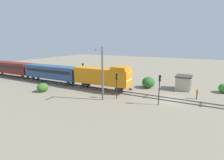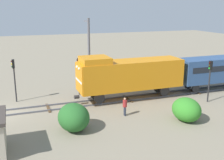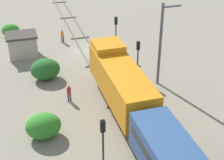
{
  "view_description": "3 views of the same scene",
  "coord_description": "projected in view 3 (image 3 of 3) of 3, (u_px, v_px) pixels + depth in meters",
  "views": [
    {
      "loc": [
        -27.73,
        -3.86,
        9.09
      ],
      "look_at": [
        0.4,
        10.91,
        2.06
      ],
      "focal_mm": 28.0,
      "sensor_mm": 36.0,
      "label": 1
    },
    {
      "loc": [
        26.14,
        1.3,
        9.52
      ],
      "look_at": [
        -0.63,
        10.98,
        2.1
      ],
      "focal_mm": 45.0,
      "sensor_mm": 36.0,
      "label": 2
    },
    {
      "loc": [
        8.27,
        37.31,
        17.44
      ],
      "look_at": [
        0.51,
        11.94,
        2.46
      ],
      "focal_mm": 55.0,
      "sensor_mm": 36.0,
      "label": 3
    }
  ],
  "objects": [
    {
      "name": "bush_mid",
      "position": [
        10.0,
        30.0,
        45.52
      ],
      "size": [
        2.3,
        1.88,
        1.67
      ],
      "primitive_type": "ellipsoid",
      "color": "#348226",
      "rests_on": "ground"
    },
    {
      "name": "relay_hut",
      "position": [
        22.0,
        45.0,
        39.88
      ],
      "size": [
        3.5,
        2.9,
        2.74
      ],
      "color": "#B2A893",
      "rests_on": "ground"
    },
    {
      "name": "worker_by_signal",
      "position": [
        69.0,
        92.0,
        31.48
      ],
      "size": [
        0.38,
        0.38,
        1.7
      ],
      "rotation": [
        0.0,
        0.0,
        5.68
      ],
      "color": "#262B38",
      "rests_on": "ground"
    },
    {
      "name": "locomotive",
      "position": [
        120.0,
        80.0,
        29.86
      ],
      "size": [
        2.9,
        11.6,
        4.6
      ],
      "color": "orange",
      "rests_on": "railway_track"
    },
    {
      "name": "traffic_signal_far",
      "position": [
        103.0,
        137.0,
        22.74
      ],
      "size": [
        0.32,
        0.34,
        4.31
      ],
      "color": "#262628",
      "rests_on": "ground"
    },
    {
      "name": "traffic_signal_mid",
      "position": [
        138.0,
        53.0,
        34.48
      ],
      "size": [
        0.32,
        0.34,
        4.11
      ],
      "color": "#262628",
      "rests_on": "ground"
    },
    {
      "name": "bush_far",
      "position": [
        45.0,
        69.0,
        35.19
      ],
      "size": [
        3.02,
        2.47,
        2.2
      ],
      "primitive_type": "ellipsoid",
      "color": "#265F26",
      "rests_on": "ground"
    },
    {
      "name": "bush_near",
      "position": [
        43.0,
        126.0,
        26.98
      ],
      "size": [
        2.81,
        2.3,
        2.04
      ],
      "primitive_type": "ellipsoid",
      "color": "#318126",
      "rests_on": "ground"
    },
    {
      "name": "worker_near_track",
      "position": [
        62.0,
        35.0,
        43.54
      ],
      "size": [
        0.38,
        0.38,
        1.7
      ],
      "rotation": [
        0.0,
        0.0,
        5.77
      ],
      "color": "#262B38",
      "rests_on": "ground"
    },
    {
      "name": "railway_track",
      "position": [
        87.0,
        50.0,
        41.71
      ],
      "size": [
        2.4,
        100.34,
        0.16
      ],
      "color": "#595960",
      "rests_on": "ground"
    },
    {
      "name": "ground_plane",
      "position": [
        87.0,
        51.0,
        41.75
      ],
      "size": [
        150.51,
        150.51,
        0.0
      ],
      "primitive_type": "plane",
      "color": "gray"
    },
    {
      "name": "catenary_mast",
      "position": [
        161.0,
        43.0,
        32.76
      ],
      "size": [
        1.94,
        0.28,
        8.34
      ],
      "color": "#595960",
      "rests_on": "ground"
    },
    {
      "name": "traffic_signal_near",
      "position": [
        116.0,
        28.0,
        39.92
      ],
      "size": [
        0.32,
        0.34,
        4.44
      ],
      "color": "#262628",
      "rests_on": "ground"
    }
  ]
}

